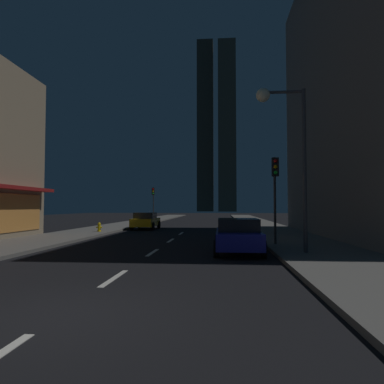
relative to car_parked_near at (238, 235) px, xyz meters
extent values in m
cube|color=black|center=(-3.60, 23.43, -0.79)|extent=(78.00, 136.00, 0.10)
cube|color=#605E59|center=(3.40, 23.43, -0.67)|extent=(4.00, 76.00, 0.15)
cube|color=#605E59|center=(-10.60, 23.43, -0.67)|extent=(4.00, 76.00, 0.15)
cube|color=silver|center=(-3.60, -5.37, -0.73)|extent=(0.16, 2.20, 0.01)
cube|color=silver|center=(-3.60, -0.17, -0.73)|extent=(0.16, 2.20, 0.01)
cube|color=silver|center=(-3.60, 5.03, -0.73)|extent=(0.16, 2.20, 0.01)
cube|color=silver|center=(-3.60, 10.23, -0.73)|extent=(0.16, 2.20, 0.01)
cube|color=#39362B|center=(-7.34, 130.22, 35.81)|extent=(6.85, 6.43, 73.11)
cube|color=#484436|center=(1.85, 127.55, 34.85)|extent=(7.32, 8.67, 71.18)
cube|color=navy|center=(0.00, 0.05, -0.13)|extent=(1.80, 4.20, 0.65)
cube|color=black|center=(0.00, -0.15, 0.43)|extent=(1.64, 2.00, 0.55)
cylinder|color=black|center=(-0.88, 1.45, -0.40)|extent=(0.22, 0.68, 0.68)
cylinder|color=black|center=(0.88, 1.45, -0.40)|extent=(0.22, 0.68, 0.68)
cylinder|color=black|center=(-0.88, -1.35, -0.40)|extent=(0.22, 0.68, 0.68)
cylinder|color=black|center=(0.88, -1.35, -0.40)|extent=(0.22, 0.68, 0.68)
sphere|color=white|center=(-0.55, 2.10, -0.08)|extent=(0.18, 0.18, 0.18)
sphere|color=white|center=(0.55, 2.10, -0.08)|extent=(0.18, 0.18, 0.18)
cube|color=gold|center=(-7.20, 14.65, -0.13)|extent=(1.80, 4.20, 0.65)
cube|color=black|center=(-7.20, 14.45, 0.43)|extent=(1.64, 2.00, 0.55)
cylinder|color=black|center=(-8.08, 16.05, -0.40)|extent=(0.22, 0.68, 0.68)
cylinder|color=black|center=(-6.32, 16.05, -0.40)|extent=(0.22, 0.68, 0.68)
cylinder|color=black|center=(-8.08, 13.25, -0.40)|extent=(0.22, 0.68, 0.68)
cylinder|color=black|center=(-6.32, 13.25, -0.40)|extent=(0.22, 0.68, 0.68)
sphere|color=white|center=(-7.75, 16.70, -0.08)|extent=(0.18, 0.18, 0.18)
sphere|color=white|center=(-6.65, 16.70, -0.08)|extent=(0.18, 0.18, 0.18)
cylinder|color=gold|center=(-9.50, 9.60, -0.32)|extent=(0.22, 0.22, 0.55)
sphere|color=gold|center=(-9.50, 9.60, -0.04)|extent=(0.21, 0.21, 0.21)
cylinder|color=gold|center=(-9.50, 9.60, -0.56)|extent=(0.30, 0.30, 0.06)
cylinder|color=gold|center=(-9.66, 9.60, -0.29)|extent=(0.10, 0.10, 0.10)
cylinder|color=gold|center=(-9.34, 9.60, -0.29)|extent=(0.10, 0.10, 0.10)
cylinder|color=#2D2D2D|center=(1.90, 2.31, 1.51)|extent=(0.12, 0.12, 4.20)
cube|color=black|center=(1.90, 2.11, 3.11)|extent=(0.32, 0.24, 0.90)
sphere|color=red|center=(1.90, 1.98, 3.39)|extent=(0.18, 0.18, 0.18)
sphere|color=#F2B20C|center=(1.90, 1.98, 3.11)|extent=(0.18, 0.18, 0.18)
sphere|color=#19D833|center=(1.90, 1.98, 2.83)|extent=(0.18, 0.18, 0.18)
cylinder|color=#2D2D2D|center=(-9.10, 27.44, 1.51)|extent=(0.12, 0.12, 4.20)
cube|color=black|center=(-9.10, 27.24, 3.11)|extent=(0.32, 0.24, 0.90)
sphere|color=red|center=(-9.10, 27.11, 3.39)|extent=(0.18, 0.18, 0.18)
sphere|color=#F2B20C|center=(-9.10, 27.11, 3.11)|extent=(0.18, 0.18, 0.18)
sphere|color=#19D833|center=(-9.10, 27.11, 2.83)|extent=(0.18, 0.18, 0.18)
cylinder|color=#38383D|center=(2.60, -0.71, 2.66)|extent=(0.16, 0.16, 6.50)
cylinder|color=#38383D|center=(1.80, -0.71, 5.81)|extent=(1.60, 0.12, 0.12)
sphere|color=#FCF7CC|center=(1.00, -0.71, 5.71)|extent=(0.56, 0.56, 0.56)
camera|label=1|loc=(-0.70, -14.49, 1.20)|focal=31.94mm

